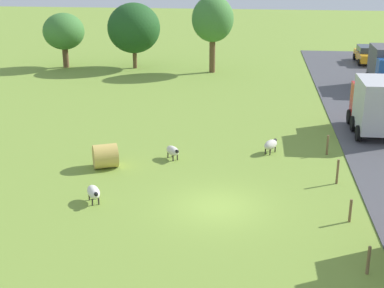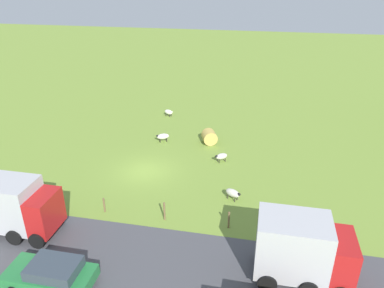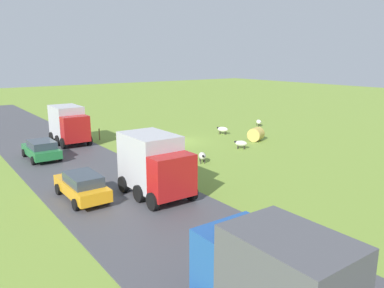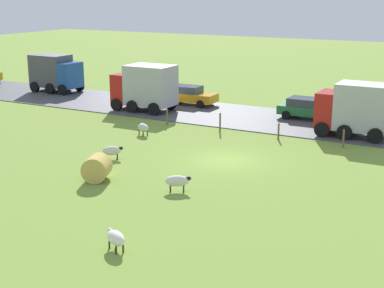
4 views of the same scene
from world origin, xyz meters
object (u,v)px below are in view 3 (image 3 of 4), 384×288
Objects in this scene: sheep_0 at (223,129)px; sheep_1 at (241,143)px; hay_bale_0 at (256,134)px; sheep_3 at (202,156)px; car_2 at (82,186)px; car_1 at (41,149)px; truck_0 at (69,124)px; truck_1 at (273,281)px; sheep_2 at (259,122)px; truck_2 at (154,164)px.

sheep_0 reaches higher than sheep_1.
sheep_0 is at bearing -83.17° from hay_bale_0.
car_2 reaches higher than sheep_3.
sheep_1 is 0.26× the size of car_1.
car_1 is 0.98× the size of car_2.
truck_0 reaches higher than sheep_1.
truck_1 is at bearing 89.94° from car_1.
sheep_0 is 6.71m from sheep_2.
sheep_0 is 0.27× the size of truck_2.
truck_0 is 15.19m from car_2.
hay_bale_0 is at bearing -160.77° from sheep_3.
sheep_1 is 0.25× the size of car_2.
truck_0 reaches higher than sheep_0.
sheep_3 is 10.51m from car_2.
car_1 is (18.13, -0.63, 0.33)m from sheep_0.
car_1 reaches higher than sheep_0.
sheep_1 is 11.88m from sheep_2.
truck_1 is 1.01× the size of car_2.
sheep_2 is at bearing -149.44° from truck_2.
truck_2 reaches higher than car_2.
car_2 reaches higher than sheep_1.
truck_2 reaches higher than car_1.
sheep_1 is 16.18m from car_2.
truck_1 is 24.13m from car_1.
sheep_0 is 1.03× the size of sheep_3.
hay_bale_0 is 17.13m from truck_2.
truck_2 is at bearing 153.50° from car_2.
hay_bale_0 is 26.77m from truck_1.
truck_1 is at bearing 49.04° from sheep_1.
truck_2 is at bearing 24.90° from hay_bale_0.
hay_bale_0 is 0.28× the size of truck_1.
sheep_1 is 13.39m from truck_2.
sheep_2 is at bearing -178.66° from car_1.
sheep_2 is at bearing 170.16° from truck_0.
sheep_0 reaches higher than sheep_3.
sheep_3 is at bearing -148.23° from truck_2.
car_2 is at bearing 23.39° from sheep_2.
truck_0 reaches higher than hay_bale_0.
sheep_2 is 0.25× the size of truck_0.
sheep_1 is 16.57m from car_1.
truck_2 is 1.05× the size of car_2.
car_1 is (18.65, -4.97, 0.21)m from hay_bale_0.
truck_0 is at bearing -9.84° from sheep_2.
sheep_1 is 15.90m from truck_0.
truck_1 is 0.96× the size of truck_2.
hay_bale_0 is 0.29× the size of car_1.
truck_1 is at bearing 91.99° from car_2.
sheep_3 is 7.89m from truck_2.
truck_2 is at bearing -104.91° from truck_1.
car_2 is at bearing -88.01° from truck_1.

